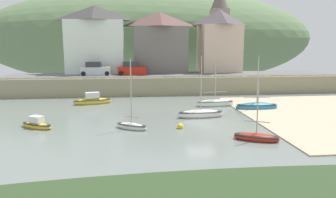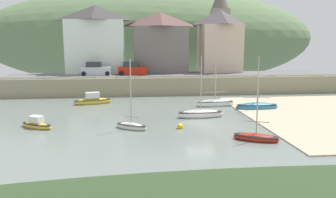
# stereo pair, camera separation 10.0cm
# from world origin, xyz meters

# --- Properties ---
(ground) EXTENTS (48.00, 41.00, 0.61)m
(ground) POSITION_xyz_m (1.40, -9.56, 0.16)
(ground) COLOR slate
(quay_seawall) EXTENTS (48.00, 9.40, 2.40)m
(quay_seawall) POSITION_xyz_m (0.00, 17.50, 1.36)
(quay_seawall) COLOR gray
(quay_seawall) RESTS_ON ground
(hillside_backdrop) EXTENTS (80.00, 44.00, 23.04)m
(hillside_backdrop) POSITION_xyz_m (-1.46, 55.20, 8.06)
(hillside_backdrop) COLOR #5E7A4F
(hillside_backdrop) RESTS_ON ground
(waterfront_building_left) EXTENTS (8.91, 5.97, 10.22)m
(waterfront_building_left) POSITION_xyz_m (-11.47, 25.20, 7.59)
(waterfront_building_left) COLOR white
(waterfront_building_left) RESTS_ON ground
(waterfront_building_centre) EXTENTS (8.53, 6.13, 9.33)m
(waterfront_building_centre) POSITION_xyz_m (-1.47, 25.20, 7.14)
(waterfront_building_centre) COLOR slate
(waterfront_building_centre) RESTS_ON ground
(waterfront_building_right) EXTENTS (6.50, 6.26, 9.82)m
(waterfront_building_right) POSITION_xyz_m (8.14, 25.20, 7.40)
(waterfront_building_right) COLOR beige
(waterfront_building_right) RESTS_ON ground
(church_with_spire) EXTENTS (3.00, 3.00, 14.40)m
(church_with_spire) POSITION_xyz_m (9.16, 29.20, 9.81)
(church_with_spire) COLOR gray
(church_with_spire) RESTS_ON ground
(sailboat_white_hull) EXTENTS (4.60, 1.48, 5.96)m
(sailboat_white_hull) POSITION_xyz_m (7.23, 5.77, 0.32)
(sailboat_white_hull) COLOR teal
(sailboat_white_hull) RESTS_ON ground
(rowboat_small_beached) EXTENTS (3.23, 2.56, 1.16)m
(rowboat_small_beached) POSITION_xyz_m (-13.99, 0.29, 0.28)
(rowboat_small_beached) COLOR gold
(rowboat_small_beached) RESTS_ON ground
(sailboat_blue_trim) EXTENTS (4.58, 2.31, 1.56)m
(sailboat_blue_trim) POSITION_xyz_m (-10.57, 10.97, 0.38)
(sailboat_blue_trim) COLOR gold
(sailboat_blue_trim) RESTS_ON ground
(motorboat_with_cabin) EXTENTS (2.93, 2.36, 5.92)m
(motorboat_with_cabin) POSITION_xyz_m (-6.10, -0.93, 0.27)
(motorboat_with_cabin) COLOR silver
(motorboat_with_cabin) RESTS_ON ground
(sailboat_tall_mast) EXTENTS (3.51, 2.58, 4.53)m
(sailboat_tall_mast) POSITION_xyz_m (2.98, -5.17, 0.24)
(sailboat_tall_mast) COLOR #9F2618
(sailboat_tall_mast) RESTS_ON ground
(dinghy_open_wooden) EXTENTS (4.55, 1.39, 4.84)m
(dinghy_open_wooden) POSITION_xyz_m (3.24, 8.04, 0.32)
(dinghy_open_wooden) COLOR white
(dinghy_open_wooden) RESTS_ON ground
(fishing_boat_green) EXTENTS (4.56, 1.58, 6.09)m
(fishing_boat_green) POSITION_xyz_m (0.49, 2.74, 0.32)
(fishing_boat_green) COLOR silver
(fishing_boat_green) RESTS_ON ground
(parked_car_near_slipway) EXTENTS (4.13, 1.82, 1.95)m
(parked_car_near_slipway) POSITION_xyz_m (-11.16, 20.70, 3.20)
(parked_car_near_slipway) COLOR #B0BBC1
(parked_car_near_slipway) RESTS_ON ground
(parked_car_by_wall) EXTENTS (4.25, 2.11, 1.95)m
(parked_car_by_wall) POSITION_xyz_m (-5.89, 20.70, 3.20)
(parked_car_by_wall) COLOR #B21F11
(parked_car_by_wall) RESTS_ON ground
(mooring_buoy) EXTENTS (0.54, 0.54, 0.54)m
(mooring_buoy) POSITION_xyz_m (-2.06, -1.20, 0.16)
(mooring_buoy) COLOR yellow
(mooring_buoy) RESTS_ON ground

